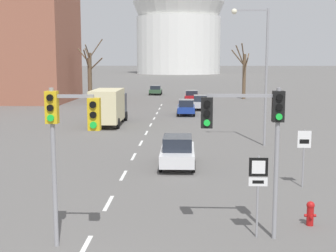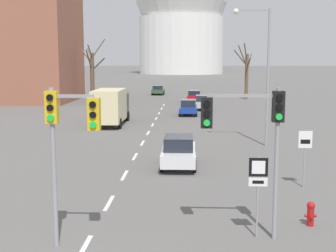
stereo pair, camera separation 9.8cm
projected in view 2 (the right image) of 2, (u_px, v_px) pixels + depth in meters
name	position (u px, v px, depth m)	size (l,w,h in m)	color
lane_stripe_0	(84.00, 248.00, 14.26)	(0.16, 2.00, 0.01)	silver
lane_stripe_1	(109.00, 203.00, 18.71)	(0.16, 2.00, 0.01)	silver
lane_stripe_2	(124.00, 175.00, 23.16)	(0.16, 2.00, 0.01)	silver
lane_stripe_3	(135.00, 157.00, 27.61)	(0.16, 2.00, 0.01)	silver
lane_stripe_4	(142.00, 143.00, 32.06)	(0.16, 2.00, 0.01)	silver
lane_stripe_5	(148.00, 133.00, 36.51)	(0.16, 2.00, 0.01)	silver
lane_stripe_6	(153.00, 125.00, 40.96)	(0.16, 2.00, 0.01)	silver
lane_stripe_7	(156.00, 118.00, 45.41)	(0.16, 2.00, 0.01)	silver
lane_stripe_8	(159.00, 113.00, 49.86)	(0.16, 2.00, 0.01)	silver
lane_stripe_9	(162.00, 109.00, 54.31)	(0.16, 2.00, 0.01)	silver
lane_stripe_10	(164.00, 105.00, 58.76)	(0.16, 2.00, 0.01)	silver
traffic_signal_near_right	(252.00, 125.00, 14.50)	(2.56, 0.34, 4.84)	gray
traffic_signal_centre_tall	(67.00, 128.00, 13.88)	(1.62, 0.34, 4.88)	gray
route_sign_post	(258.00, 182.00, 14.83)	(0.60, 0.08, 2.67)	gray
speed_limit_sign	(305.00, 149.00, 20.75)	(0.60, 0.08, 2.61)	gray
fire_hydrant	(311.00, 213.00, 16.10)	(0.40, 0.34, 0.86)	#B21414
street_lamp_right	(262.00, 63.00, 30.31)	(2.42, 0.36, 8.92)	gray
sedan_near_left	(158.00, 90.00, 75.71)	(1.98, 4.17, 1.49)	#2D4C33
sedan_near_right	(179.00, 151.00, 24.98)	(1.85, 4.36, 1.67)	silver
sedan_mid_centre	(202.00, 102.00, 53.32)	(1.82, 4.43, 1.65)	#B7B7BC
sedan_far_left	(194.00, 96.00, 62.31)	(1.91, 4.12, 1.59)	maroon
sedan_far_right	(188.00, 107.00, 48.02)	(1.82, 4.11, 1.61)	navy
delivery_truck	(111.00, 106.00, 40.72)	(2.44, 7.20, 3.14)	#333842
bare_tree_left_near	(93.00, 73.00, 64.54)	(2.69, 3.28, 8.46)	brown
bare_tree_right_near	(246.00, 72.00, 67.22)	(2.98, 4.70, 7.97)	brown
bare_tree_left_far	(92.00, 76.00, 64.02)	(3.90, 3.02, 7.23)	brown
capitol_dome	(181.00, 9.00, 183.59)	(36.85, 36.85, 52.06)	silver
apartment_block_left	(6.00, 25.00, 63.20)	(18.00, 14.00, 20.45)	#935642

